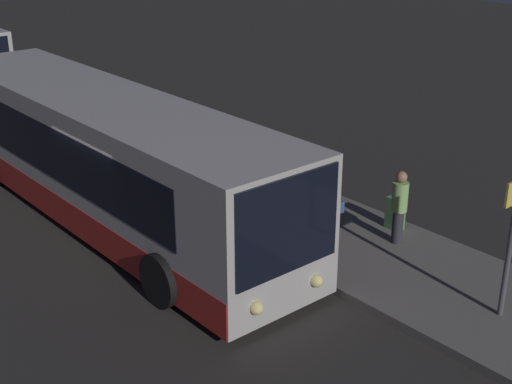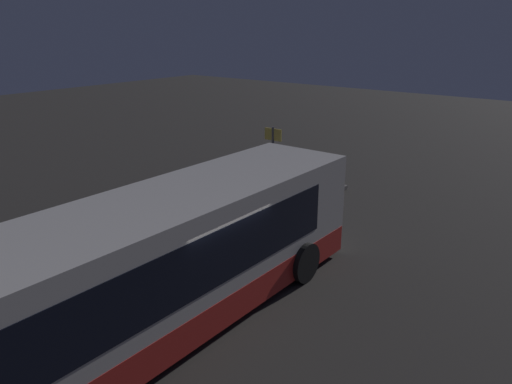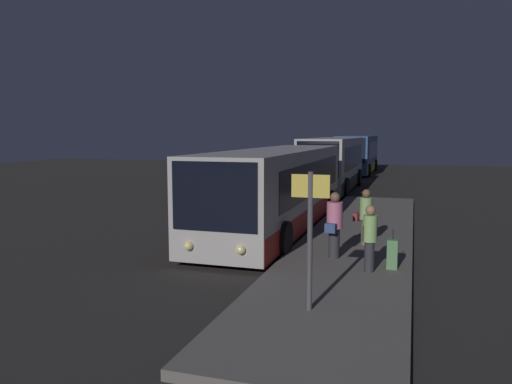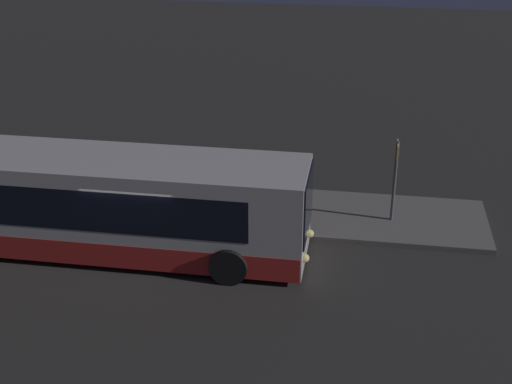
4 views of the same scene
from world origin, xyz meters
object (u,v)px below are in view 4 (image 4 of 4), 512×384
object	(u,v)px
suitcase	(286,184)
sign_post	(395,171)
bus_lead	(93,204)
passenger_boarding	(262,186)
passenger_waiting	(208,175)
passenger_with_bags	(299,177)

from	to	relation	value
suitcase	sign_post	distance (m)	3.93
bus_lead	passenger_boarding	world-z (taller)	bus_lead
bus_lead	passenger_waiting	world-z (taller)	bus_lead
sign_post	passenger_boarding	bearing A→B (deg)	-177.72
passenger_with_bags	suitcase	size ratio (longest dim) A/B	1.66
passenger_boarding	passenger_waiting	size ratio (longest dim) A/B	1.06
passenger_waiting	suitcase	xyz separation A→B (m)	(2.44, 0.89, -0.52)
passenger_waiting	sign_post	distance (m)	5.97
passenger_boarding	passenger_with_bags	bearing A→B (deg)	143.83
bus_lead	passenger_boarding	xyz separation A→B (m)	(4.47, 2.71, -0.32)
passenger_waiting	sign_post	xyz separation A→B (m)	(5.90, -0.46, 0.74)
bus_lead	passenger_boarding	size ratio (longest dim) A/B	7.03
passenger_waiting	passenger_with_bags	size ratio (longest dim) A/B	1.03
bus_lead	suitcase	distance (m)	6.64
passenger_with_bags	sign_post	distance (m)	3.19
sign_post	passenger_with_bags	bearing A→B (deg)	164.23
passenger_with_bags	suitcase	distance (m)	0.87
suitcase	bus_lead	bearing A→B (deg)	-140.03
passenger_with_bags	bus_lead	bearing A→B (deg)	-133.06
passenger_boarding	sign_post	xyz separation A→B (m)	(4.04, 0.16, 0.69)
passenger_boarding	passenger_with_bags	xyz separation A→B (m)	(1.06, 1.00, -0.06)
passenger_waiting	suitcase	size ratio (longest dim) A/B	1.71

